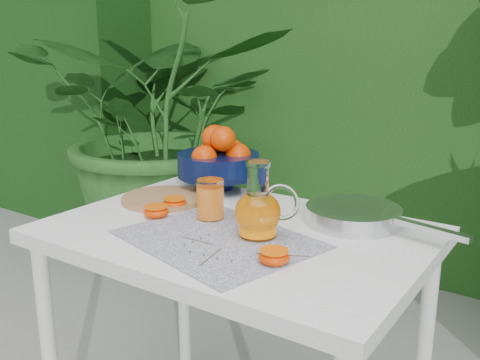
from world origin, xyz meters
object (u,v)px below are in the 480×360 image
Objects in this scene: white_table at (236,256)px; fruit_bowl at (219,159)px; saute_pan at (354,214)px; juice_pitcher at (259,211)px; cutting_board at (163,199)px.

white_table is 0.45m from fruit_bowl.
fruit_bowl reaches higher than saute_pan.
saute_pan is (0.16, 0.24, -0.05)m from juice_pitcher.
saute_pan is at bearing 13.21° from cutting_board.
white_table is at bearing -47.62° from fruit_bowl.
juice_pitcher is 0.29m from saute_pan.
juice_pitcher reaches higher than saute_pan.
cutting_board is 1.31× the size of juice_pitcher.
juice_pitcher is 0.41× the size of saute_pan.
fruit_bowl is 0.49m from juice_pitcher.
fruit_bowl reaches higher than white_table.
fruit_bowl is at bearing 170.54° from saute_pan.
cutting_board is 0.83× the size of fruit_bowl.
fruit_bowl is at bearing 132.38° from white_table.
saute_pan is at bearing 40.56° from white_table.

